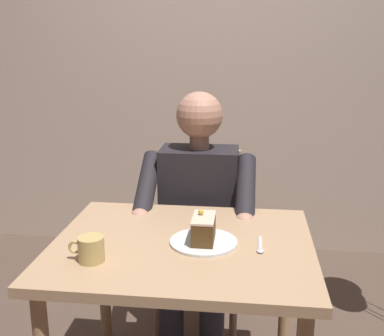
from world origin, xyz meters
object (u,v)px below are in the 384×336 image
object	(u,v)px
dining_table	(183,267)
seated_person	(197,219)
coffee_cup	(91,249)
chair	(201,232)
dessert_spoon	(260,247)
cake_slice	(204,229)

from	to	relation	value
dining_table	seated_person	distance (m)	0.50
dining_table	coffee_cup	distance (m)	0.36
chair	dessert_spoon	bearing A→B (deg)	111.96
chair	seated_person	xyz separation A→B (m)	(0.00, 0.17, 0.14)
seated_person	dessert_spoon	world-z (taller)	seated_person
seated_person	coffee_cup	bearing A→B (deg)	67.85
chair	seated_person	size ratio (longest dim) A/B	0.74
seated_person	dessert_spoon	xyz separation A→B (m)	(-0.28, 0.51, 0.11)
chair	dessert_spoon	size ratio (longest dim) A/B	6.37
cake_slice	coffee_cup	xyz separation A→B (m)	(0.35, 0.18, -0.01)
dining_table	coffee_cup	world-z (taller)	coffee_cup
dessert_spoon	chair	bearing A→B (deg)	-68.04
dining_table	dessert_spoon	distance (m)	0.30
dining_table	cake_slice	size ratio (longest dim) A/B	6.57
chair	cake_slice	bearing A→B (deg)	96.48
dining_table	coffee_cup	size ratio (longest dim) A/B	7.67
seated_person	cake_slice	world-z (taller)	seated_person
dining_table	seated_person	world-z (taller)	seated_person
seated_person	dessert_spoon	distance (m)	0.59
chair	cake_slice	xyz separation A→B (m)	(-0.08, 0.67, 0.30)
dessert_spoon	cake_slice	bearing A→B (deg)	-4.19
cake_slice	dessert_spoon	distance (m)	0.21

